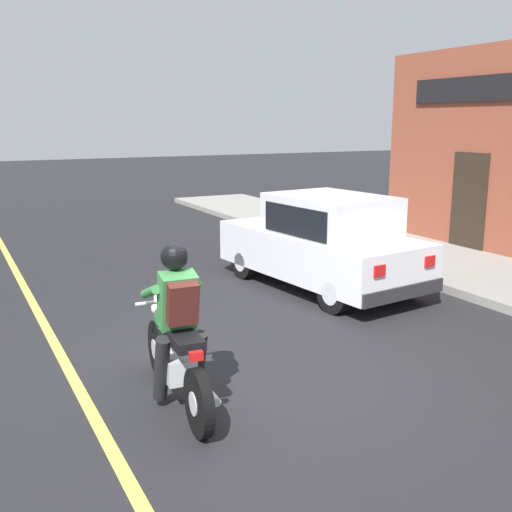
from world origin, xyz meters
TOP-DOWN VIEW (x-y plane):
  - ground_plane at (0.00, 0.00)m, footprint 80.00×80.00m
  - sidewalk_curb at (5.48, 3.00)m, footprint 2.60×22.00m
  - lane_stripe at (-1.80, 3.00)m, footprint 0.12×19.80m
  - motorcycle_with_rider at (-0.99, -0.26)m, footprint 0.59×2.02m
  - car_hatchback at (2.60, 2.58)m, footprint 2.04×3.93m

SIDE VIEW (x-z plane):
  - ground_plane at x=0.00m, z-range 0.00..0.00m
  - lane_stripe at x=-1.80m, z-range 0.00..0.01m
  - sidewalk_curb at x=5.48m, z-range 0.00..0.14m
  - motorcycle_with_rider at x=-0.99m, z-range -0.13..1.49m
  - car_hatchback at x=2.60m, z-range -0.02..1.55m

